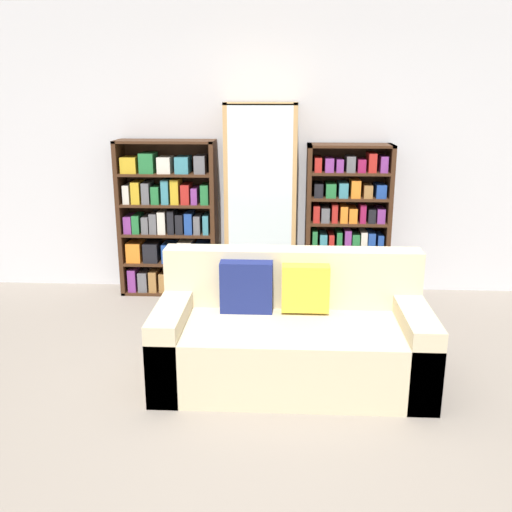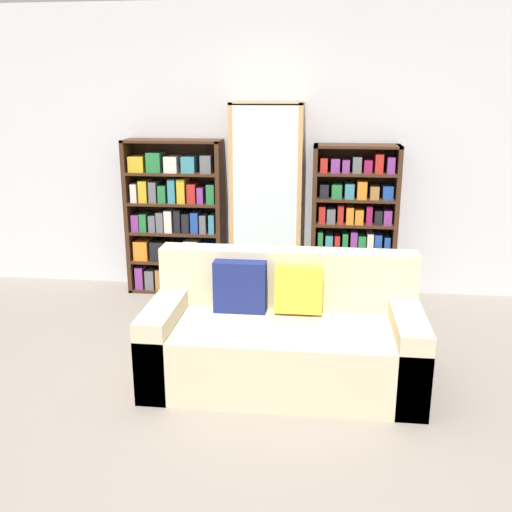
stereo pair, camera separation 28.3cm
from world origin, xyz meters
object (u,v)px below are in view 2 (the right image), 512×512
(wine_bottle, at_px, (306,303))
(couch, at_px, (283,338))
(display_cabinet, at_px, (267,203))
(bookshelf_left, at_px, (175,222))
(bookshelf_right, at_px, (353,226))

(wine_bottle, bearing_deg, couch, -96.34)
(display_cabinet, bearing_deg, couch, -80.56)
(bookshelf_left, height_order, display_cabinet, display_cabinet)
(bookshelf_right, distance_m, wine_bottle, 0.92)
(bookshelf_left, distance_m, display_cabinet, 0.91)
(couch, distance_m, wine_bottle, 1.11)
(display_cabinet, distance_m, wine_bottle, 1.05)
(couch, xyz_separation_m, bookshelf_left, (-1.17, 1.71, 0.40))
(display_cabinet, relative_size, wine_bottle, 5.23)
(bookshelf_right, bearing_deg, wine_bottle, -123.75)
(bookshelf_left, bearing_deg, couch, -55.57)
(bookshelf_right, bearing_deg, bookshelf_left, -179.97)
(couch, relative_size, bookshelf_left, 1.22)
(bookshelf_left, xyz_separation_m, wine_bottle, (1.29, -0.61, -0.55))
(bookshelf_left, relative_size, display_cabinet, 0.81)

